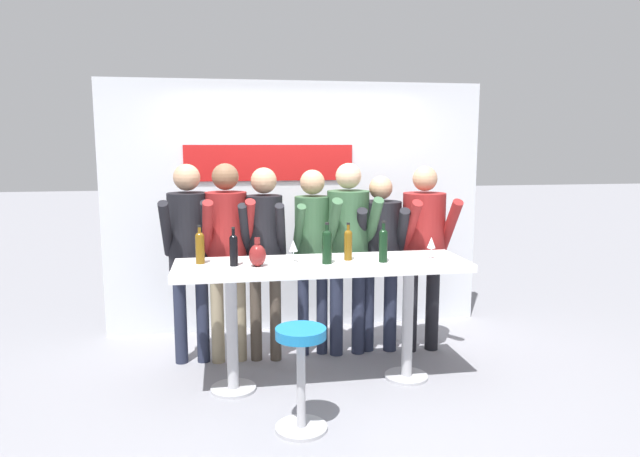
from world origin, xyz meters
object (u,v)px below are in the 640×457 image
at_px(person_center, 313,240).
at_px(person_right, 380,245).
at_px(tasting_table, 322,280).
at_px(bar_stool, 301,363).
at_px(wine_bottle_3, 383,244).
at_px(decorative_vase, 257,255).
at_px(person_left, 227,240).
at_px(wine_bottle_2, 327,245).
at_px(person_far_right, 424,239).
at_px(person_center_right, 348,238).
at_px(wine_bottle_4, 200,246).
at_px(wine_bottle_1, 348,243).
at_px(wine_glass_0, 293,246).
at_px(wine_glass_1, 431,243).
at_px(person_center_left, 264,241).
at_px(person_far_left, 189,241).
at_px(wine_bottle_0, 234,248).

distance_m(person_center, person_right, 0.63).
xyz_separation_m(tasting_table, bar_stool, (-0.27, -0.72, -0.39)).
distance_m(wine_bottle_3, decorative_vase, 0.98).
height_order(bar_stool, decorative_vase, decorative_vase).
xyz_separation_m(person_left, wine_bottle_2, (0.76, -0.69, 0.06)).
distance_m(person_right, person_far_right, 0.41).
bearing_deg(wine_bottle_3, tasting_table, 168.96).
xyz_separation_m(person_center_right, wine_bottle_4, (-1.29, -0.52, 0.06)).
xyz_separation_m(person_center_right, person_right, (0.31, 0.04, -0.08)).
relative_size(person_left, wine_bottle_1, 5.86).
bearing_deg(bar_stool, person_far_right, 44.59).
xyz_separation_m(person_center, wine_glass_0, (-0.25, -0.64, 0.07)).
bearing_deg(wine_bottle_1, decorative_vase, -171.30).
relative_size(wine_bottle_3, wine_glass_1, 1.83).
bearing_deg(person_right, person_center, -170.63).
height_order(person_left, person_center_right, person_left).
bearing_deg(wine_bottle_3, wine_bottle_4, 172.66).
bearing_deg(person_center_left, wine_glass_1, -16.69).
relative_size(person_left, person_center_left, 1.02).
bearing_deg(person_far_left, person_center_left, -3.67).
height_order(person_far_left, wine_glass_1, person_far_left).
bearing_deg(person_right, wine_glass_1, -60.27).
distance_m(person_center, person_center_right, 0.32).
relative_size(person_center, wine_glass_0, 9.64).
xyz_separation_m(wine_bottle_0, wine_bottle_2, (0.71, -0.04, 0.01)).
bearing_deg(decorative_vase, wine_bottle_4, 158.26).
distance_m(wine_bottle_0, wine_bottle_2, 0.71).
bearing_deg(person_center, wine_glass_1, -40.63).
height_order(person_left, decorative_vase, person_left).
relative_size(person_far_left, wine_bottle_0, 5.90).
xyz_separation_m(tasting_table, person_far_right, (1.05, 0.59, 0.20)).
distance_m(wine_bottle_3, wine_bottle_4, 1.43).
xyz_separation_m(tasting_table, wine_glass_0, (-0.22, 0.02, 0.27)).
xyz_separation_m(person_right, person_far_right, (0.40, -0.06, 0.06)).
xyz_separation_m(person_center, wine_bottle_4, (-0.97, -0.57, 0.08)).
distance_m(person_far_left, wine_bottle_0, 0.78).
xyz_separation_m(person_center, person_center_right, (0.32, -0.05, 0.02)).
bearing_deg(wine_bottle_2, wine_bottle_3, -2.18).
xyz_separation_m(person_far_right, wine_bottle_1, (-0.84, -0.56, 0.08)).
bearing_deg(person_center_left, wine_glass_0, -63.30).
xyz_separation_m(person_far_left, person_right, (1.71, 0.00, -0.09)).
bearing_deg(wine_bottle_4, wine_glass_0, -5.44).
height_order(person_right, person_far_right, person_far_right).
xyz_separation_m(tasting_table, person_left, (-0.73, 0.61, 0.24)).
bearing_deg(decorative_vase, wine_glass_1, 2.22).
bearing_deg(wine_bottle_4, person_center, 30.45).
xyz_separation_m(wine_glass_1, decorative_vase, (-1.40, -0.05, -0.04)).
bearing_deg(wine_bottle_3, person_left, 149.67).
height_order(person_far_right, wine_bottle_1, person_far_right).
distance_m(tasting_table, person_center, 0.69).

